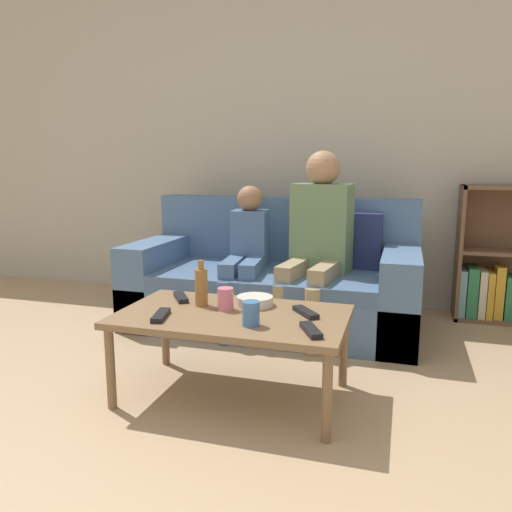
# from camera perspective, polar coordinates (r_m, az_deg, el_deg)

# --- Properties ---
(wall_back) EXTENTS (12.00, 0.06, 2.60)m
(wall_back) POSITION_cam_1_polar(r_m,az_deg,el_deg) (3.86, 6.76, 14.12)
(wall_back) COLOR #B7B2A8
(wall_back) RESTS_ON ground_plane
(couch) EXTENTS (1.82, 0.87, 0.82)m
(couch) POSITION_cam_1_polar(r_m,az_deg,el_deg) (3.30, 2.22, -3.19)
(couch) COLOR #4C6B93
(couch) RESTS_ON ground_plane
(bookshelf) EXTENTS (0.76, 0.28, 0.91)m
(bookshelf) POSITION_cam_1_polar(r_m,az_deg,el_deg) (3.76, 26.64, -1.02)
(bookshelf) COLOR brown
(bookshelf) RESTS_ON ground_plane
(coffee_table) EXTENTS (1.01, 0.59, 0.40)m
(coffee_table) POSITION_cam_1_polar(r_m,az_deg,el_deg) (2.25, -2.72, -7.49)
(coffee_table) COLOR brown
(coffee_table) RESTS_ON ground_plane
(person_adult) EXTENTS (0.40, 0.64, 1.13)m
(person_adult) POSITION_cam_1_polar(r_m,az_deg,el_deg) (3.09, 7.12, 2.79)
(person_adult) COLOR #9E8966
(person_adult) RESTS_ON ground_plane
(person_child) EXTENTS (0.28, 0.62, 0.91)m
(person_child) POSITION_cam_1_polar(r_m,az_deg,el_deg) (3.18, -1.14, 0.64)
(person_child) COLOR #476693
(person_child) RESTS_ON ground_plane
(cup_near) EXTENTS (0.07, 0.07, 0.10)m
(cup_near) POSITION_cam_1_polar(r_m,az_deg,el_deg) (2.06, -0.59, -6.59)
(cup_near) COLOR #3D70B2
(cup_near) RESTS_ON coffee_table
(cup_far) EXTENTS (0.07, 0.07, 0.10)m
(cup_far) POSITION_cam_1_polar(r_m,az_deg,el_deg) (2.28, -3.50, -4.91)
(cup_far) COLOR pink
(cup_far) RESTS_ON coffee_table
(tv_remote_0) EXTENTS (0.09, 0.18, 0.02)m
(tv_remote_0) POSITION_cam_1_polar(r_m,az_deg,el_deg) (2.21, -10.83, -6.68)
(tv_remote_0) COLOR black
(tv_remote_0) RESTS_ON coffee_table
(tv_remote_1) EXTENTS (0.14, 0.16, 0.02)m
(tv_remote_1) POSITION_cam_1_polar(r_m,az_deg,el_deg) (2.22, 5.69, -6.41)
(tv_remote_1) COLOR black
(tv_remote_1) RESTS_ON coffee_table
(tv_remote_2) EXTENTS (0.14, 0.17, 0.02)m
(tv_remote_2) POSITION_cam_1_polar(r_m,az_deg,el_deg) (2.48, -8.59, -4.68)
(tv_remote_2) COLOR black
(tv_remote_2) RESTS_ON coffee_table
(tv_remote_3) EXTENTS (0.12, 0.17, 0.02)m
(tv_remote_3) POSITION_cam_1_polar(r_m,az_deg,el_deg) (1.99, 6.29, -8.41)
(tv_remote_3) COLOR black
(tv_remote_3) RESTS_ON coffee_table
(snack_bowl) EXTENTS (0.17, 0.17, 0.05)m
(snack_bowl) POSITION_cam_1_polar(r_m,az_deg,el_deg) (2.35, -0.13, -5.16)
(snack_bowl) COLOR beige
(snack_bowl) RESTS_ON coffee_table
(bottle) EXTENTS (0.06, 0.06, 0.22)m
(bottle) POSITION_cam_1_polar(r_m,az_deg,el_deg) (2.34, -6.28, -3.48)
(bottle) COLOR olive
(bottle) RESTS_ON coffee_table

